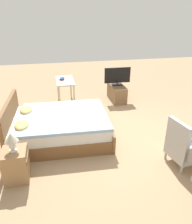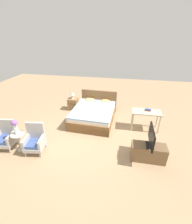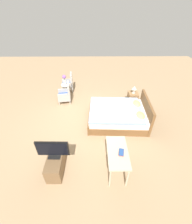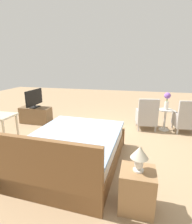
{
  "view_description": "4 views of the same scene",
  "coord_description": "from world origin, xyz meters",
  "px_view_note": "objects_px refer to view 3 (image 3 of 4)",
  "views": [
    {
      "loc": [
        -4.27,
        1.24,
        2.65
      ],
      "look_at": [
        0.04,
        0.34,
        0.59
      ],
      "focal_mm": 35.0,
      "sensor_mm": 36.0,
      "label": 1
    },
    {
      "loc": [
        1.19,
        -4.24,
        3.28
      ],
      "look_at": [
        0.33,
        0.31,
        0.84
      ],
      "focal_mm": 24.0,
      "sensor_mm": 36.0,
      "label": 2
    },
    {
      "loc": [
        4.47,
        0.29,
        3.8
      ],
      "look_at": [
        0.37,
        0.34,
        0.67
      ],
      "focal_mm": 24.0,
      "sensor_mm": 36.0,
      "label": 3
    },
    {
      "loc": [
        -1.03,
        3.92,
        1.87
      ],
      "look_at": [
        -0.06,
        -0.09,
        0.69
      ],
      "focal_mm": 28.0,
      "sensor_mm": 36.0,
      "label": 4
    }
  ],
  "objects_px": {
    "nightstand": "(132,98)",
    "tv_stand": "(56,162)",
    "armchair_by_window_left": "(68,84)",
    "bed": "(119,115)",
    "book_stack": "(121,152)",
    "armchair_by_window_right": "(65,94)",
    "flower_vase": "(64,79)",
    "vanity_desk": "(117,154)",
    "table_lamp": "(134,88)",
    "side_table": "(66,89)",
    "tv_flatscreen": "(53,149)"
  },
  "relations": [
    {
      "from": "armchair_by_window_right",
      "to": "nightstand",
      "type": "height_order",
      "value": "armchair_by_window_right"
    },
    {
      "from": "vanity_desk",
      "to": "side_table",
      "type": "bearing_deg",
      "value": -153.82
    },
    {
      "from": "book_stack",
      "to": "flower_vase",
      "type": "bearing_deg",
      "value": -153.21
    },
    {
      "from": "armchair_by_window_right",
      "to": "side_table",
      "type": "relative_size",
      "value": 1.53
    },
    {
      "from": "armchair_by_window_right",
      "to": "armchair_by_window_left",
      "type": "bearing_deg",
      "value": 179.99
    },
    {
      "from": "armchair_by_window_right",
      "to": "tv_stand",
      "type": "height_order",
      "value": "armchair_by_window_right"
    },
    {
      "from": "armchair_by_window_left",
      "to": "nightstand",
      "type": "bearing_deg",
      "value": 67.36
    },
    {
      "from": "table_lamp",
      "to": "nightstand",
      "type": "bearing_deg",
      "value": -90.0
    },
    {
      "from": "bed",
      "to": "nightstand",
      "type": "height_order",
      "value": "bed"
    },
    {
      "from": "armchair_by_window_left",
      "to": "flower_vase",
      "type": "xyz_separation_m",
      "value": [
        0.52,
        -0.06,
        0.52
      ]
    },
    {
      "from": "flower_vase",
      "to": "vanity_desk",
      "type": "relative_size",
      "value": 0.46
    },
    {
      "from": "bed",
      "to": "tv_stand",
      "type": "relative_size",
      "value": 2.29
    },
    {
      "from": "flower_vase",
      "to": "table_lamp",
      "type": "bearing_deg",
      "value": 76.6
    },
    {
      "from": "armchair_by_window_right",
      "to": "table_lamp",
      "type": "bearing_deg",
      "value": 85.76
    },
    {
      "from": "bed",
      "to": "vanity_desk",
      "type": "distance_m",
      "value": 2.09
    },
    {
      "from": "nightstand",
      "to": "table_lamp",
      "type": "height_order",
      "value": "table_lamp"
    },
    {
      "from": "side_table",
      "to": "armchair_by_window_left",
      "type": "bearing_deg",
      "value": 173.68
    },
    {
      "from": "tv_flatscreen",
      "to": "vanity_desk",
      "type": "relative_size",
      "value": 0.79
    },
    {
      "from": "flower_vase",
      "to": "tv_flatscreen",
      "type": "relative_size",
      "value": 0.58
    },
    {
      "from": "table_lamp",
      "to": "vanity_desk",
      "type": "xyz_separation_m",
      "value": [
        3.21,
        -1.1,
        -0.14
      ]
    },
    {
      "from": "bed",
      "to": "side_table",
      "type": "distance_m",
      "value": 2.95
    },
    {
      "from": "table_lamp",
      "to": "vanity_desk",
      "type": "relative_size",
      "value": 0.32
    },
    {
      "from": "nightstand",
      "to": "vanity_desk",
      "type": "bearing_deg",
      "value": -18.83
    },
    {
      "from": "nightstand",
      "to": "book_stack",
      "type": "distance_m",
      "value": 3.45
    },
    {
      "from": "side_table",
      "to": "flower_vase",
      "type": "xyz_separation_m",
      "value": [
        0.0,
        -0.0,
        0.52
      ]
    },
    {
      "from": "side_table",
      "to": "bed",
      "type": "bearing_deg",
      "value": 50.04
    },
    {
      "from": "armchair_by_window_left",
      "to": "nightstand",
      "type": "distance_m",
      "value": 3.22
    },
    {
      "from": "nightstand",
      "to": "book_stack",
      "type": "height_order",
      "value": "book_stack"
    },
    {
      "from": "nightstand",
      "to": "tv_stand",
      "type": "relative_size",
      "value": 0.59
    },
    {
      "from": "nightstand",
      "to": "tv_flatscreen",
      "type": "height_order",
      "value": "tv_flatscreen"
    },
    {
      "from": "bed",
      "to": "tv_stand",
      "type": "distance_m",
      "value": 2.78
    },
    {
      "from": "bed",
      "to": "book_stack",
      "type": "bearing_deg",
      "value": -6.81
    },
    {
      "from": "armchair_by_window_left",
      "to": "tv_flatscreen",
      "type": "height_order",
      "value": "tv_flatscreen"
    },
    {
      "from": "vanity_desk",
      "to": "book_stack",
      "type": "distance_m",
      "value": 0.17
    },
    {
      "from": "nightstand",
      "to": "tv_stand",
      "type": "distance_m",
      "value": 4.16
    },
    {
      "from": "table_lamp",
      "to": "tv_flatscreen",
      "type": "height_order",
      "value": "tv_flatscreen"
    },
    {
      "from": "tv_stand",
      "to": "bed",
      "type": "bearing_deg",
      "value": 135.43
    },
    {
      "from": "bed",
      "to": "table_lamp",
      "type": "xyz_separation_m",
      "value": [
        -1.17,
        0.77,
        0.48
      ]
    },
    {
      "from": "side_table",
      "to": "book_stack",
      "type": "bearing_deg",
      "value": 26.79
    },
    {
      "from": "table_lamp",
      "to": "book_stack",
      "type": "bearing_deg",
      "value": -17.3
    },
    {
      "from": "side_table",
      "to": "nightstand",
      "type": "height_order",
      "value": "side_table"
    },
    {
      "from": "nightstand",
      "to": "tv_flatscreen",
      "type": "distance_m",
      "value": 4.2
    },
    {
      "from": "armchair_by_window_left",
      "to": "vanity_desk",
      "type": "bearing_deg",
      "value": 22.86
    },
    {
      "from": "bed",
      "to": "armchair_by_window_left",
      "type": "relative_size",
      "value": 2.39
    },
    {
      "from": "armchair_by_window_left",
      "to": "side_table",
      "type": "relative_size",
      "value": 1.53
    },
    {
      "from": "nightstand",
      "to": "tv_stand",
      "type": "bearing_deg",
      "value": -40.75
    },
    {
      "from": "armchair_by_window_right",
      "to": "side_table",
      "type": "bearing_deg",
      "value": -173.5
    },
    {
      "from": "flower_vase",
      "to": "nightstand",
      "type": "relative_size",
      "value": 0.84
    },
    {
      "from": "bed",
      "to": "armchair_by_window_right",
      "type": "relative_size",
      "value": 2.39
    },
    {
      "from": "armchair_by_window_right",
      "to": "nightstand",
      "type": "xyz_separation_m",
      "value": [
        0.22,
        2.97,
        -0.09
      ]
    }
  ]
}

